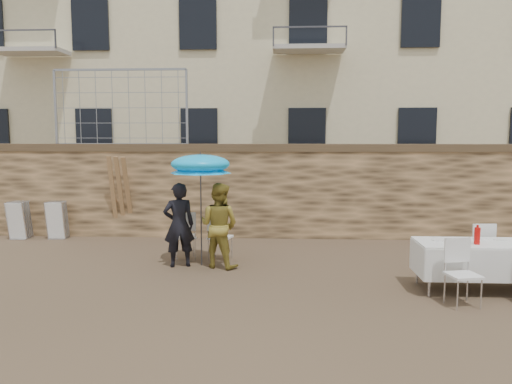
{
  "coord_description": "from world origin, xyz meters",
  "views": [
    {
      "loc": [
        0.88,
        -6.92,
        2.42
      ],
      "look_at": [
        0.4,
        2.2,
        1.4
      ],
      "focal_mm": 35.0,
      "sensor_mm": 36.0,
      "label": 1
    }
  ],
  "objects_px": {
    "table_chair_back": "(478,249)",
    "chair_stack_right": "(59,219)",
    "umbrella": "(200,167)",
    "table_chair_front_left": "(463,273)",
    "chair_stack_left": "(23,219)",
    "banquet_table": "(486,245)",
    "soda_bottle": "(477,236)",
    "man_suit": "(179,225)",
    "couple_chair_left": "(185,235)",
    "woman_dress": "(219,225)",
    "couple_chair_right": "(220,236)"
  },
  "relations": [
    {
      "from": "table_chair_back",
      "to": "chair_stack_right",
      "type": "distance_m",
      "value": 9.15
    },
    {
      "from": "umbrella",
      "to": "table_chair_front_left",
      "type": "height_order",
      "value": "umbrella"
    },
    {
      "from": "chair_stack_left",
      "to": "chair_stack_right",
      "type": "height_order",
      "value": "same"
    },
    {
      "from": "banquet_table",
      "to": "chair_stack_left",
      "type": "bearing_deg",
      "value": 158.75
    },
    {
      "from": "banquet_table",
      "to": "chair_stack_right",
      "type": "relative_size",
      "value": 2.28
    },
    {
      "from": "chair_stack_right",
      "to": "table_chair_back",
      "type": "bearing_deg",
      "value": -18.17
    },
    {
      "from": "umbrella",
      "to": "soda_bottle",
      "type": "xyz_separation_m",
      "value": [
        4.5,
        -1.46,
        -0.94
      ]
    },
    {
      "from": "man_suit",
      "to": "table_chair_back",
      "type": "bearing_deg",
      "value": 157.26
    },
    {
      "from": "man_suit",
      "to": "banquet_table",
      "type": "relative_size",
      "value": 0.75
    },
    {
      "from": "umbrella",
      "to": "couple_chair_left",
      "type": "height_order",
      "value": "umbrella"
    },
    {
      "from": "banquet_table",
      "to": "table_chair_front_left",
      "type": "relative_size",
      "value": 2.19
    },
    {
      "from": "umbrella",
      "to": "chair_stack_right",
      "type": "distance_m",
      "value": 4.67
    },
    {
      "from": "woman_dress",
      "to": "couple_chair_left",
      "type": "distance_m",
      "value": 0.98
    },
    {
      "from": "woman_dress",
      "to": "chair_stack_left",
      "type": "height_order",
      "value": "woman_dress"
    },
    {
      "from": "couple_chair_right",
      "to": "chair_stack_left",
      "type": "distance_m",
      "value": 5.34
    },
    {
      "from": "woman_dress",
      "to": "couple_chair_right",
      "type": "distance_m",
      "value": 0.63
    },
    {
      "from": "soda_bottle",
      "to": "table_chair_back",
      "type": "relative_size",
      "value": 0.27
    },
    {
      "from": "man_suit",
      "to": "woman_dress",
      "type": "bearing_deg",
      "value": 161.7
    },
    {
      "from": "chair_stack_left",
      "to": "umbrella",
      "type": "bearing_deg",
      "value": -26.51
    },
    {
      "from": "umbrella",
      "to": "couple_chair_right",
      "type": "xyz_separation_m",
      "value": [
        0.3,
        0.45,
        -1.37
      ]
    },
    {
      "from": "table_chair_front_left",
      "to": "couple_chair_right",
      "type": "bearing_deg",
      "value": 134.31
    },
    {
      "from": "umbrella",
      "to": "banquet_table",
      "type": "xyz_separation_m",
      "value": [
        4.7,
        -1.31,
        -1.12
      ]
    },
    {
      "from": "couple_chair_left",
      "to": "table_chair_front_left",
      "type": "xyz_separation_m",
      "value": [
        4.5,
        -2.51,
        0.0
      ]
    },
    {
      "from": "banquet_table",
      "to": "table_chair_back",
      "type": "bearing_deg",
      "value": 75.96
    },
    {
      "from": "couple_chair_right",
      "to": "chair_stack_left",
      "type": "xyz_separation_m",
      "value": [
        -4.99,
        1.89,
        -0.02
      ]
    },
    {
      "from": "couple_chair_right",
      "to": "table_chair_front_left",
      "type": "xyz_separation_m",
      "value": [
        3.8,
        -2.51,
        0.0
      ]
    },
    {
      "from": "man_suit",
      "to": "umbrella",
      "type": "bearing_deg",
      "value": 175.74
    },
    {
      "from": "couple_chair_left",
      "to": "chair_stack_right",
      "type": "xyz_separation_m",
      "value": [
        -3.39,
        1.89,
        -0.02
      ]
    },
    {
      "from": "man_suit",
      "to": "couple_chair_left",
      "type": "bearing_deg",
      "value": -108.3
    },
    {
      "from": "woman_dress",
      "to": "banquet_table",
      "type": "xyz_separation_m",
      "value": [
        4.35,
        -1.21,
        -0.05
      ]
    },
    {
      "from": "woman_dress",
      "to": "couple_chair_right",
      "type": "relative_size",
      "value": 1.64
    },
    {
      "from": "woman_dress",
      "to": "umbrella",
      "type": "bearing_deg",
      "value": 6.45
    },
    {
      "from": "couple_chair_right",
      "to": "soda_bottle",
      "type": "height_order",
      "value": "soda_bottle"
    },
    {
      "from": "banquet_table",
      "to": "table_chair_front_left",
      "type": "bearing_deg",
      "value": -128.66
    },
    {
      "from": "soda_bottle",
      "to": "man_suit",
      "type": "bearing_deg",
      "value": 164.47
    },
    {
      "from": "couple_chair_left",
      "to": "chair_stack_right",
      "type": "distance_m",
      "value": 3.89
    },
    {
      "from": "couple_chair_right",
      "to": "table_chair_front_left",
      "type": "distance_m",
      "value": 4.55
    },
    {
      "from": "woman_dress",
      "to": "couple_chair_left",
      "type": "relative_size",
      "value": 1.64
    },
    {
      "from": "banquet_table",
      "to": "chair_stack_left",
      "type": "distance_m",
      "value": 10.08
    },
    {
      "from": "umbrella",
      "to": "woman_dress",
      "type": "bearing_deg",
      "value": -15.95
    },
    {
      "from": "umbrella",
      "to": "couple_chair_right",
      "type": "bearing_deg",
      "value": 56.31
    },
    {
      "from": "couple_chair_right",
      "to": "chair_stack_left",
      "type": "height_order",
      "value": "couple_chair_right"
    },
    {
      "from": "chair_stack_left",
      "to": "chair_stack_right",
      "type": "relative_size",
      "value": 1.0
    },
    {
      "from": "couple_chair_left",
      "to": "table_chair_back",
      "type": "bearing_deg",
      "value": 153.82
    },
    {
      "from": "man_suit",
      "to": "woman_dress",
      "type": "height_order",
      "value": "man_suit"
    },
    {
      "from": "table_chair_front_left",
      "to": "woman_dress",
      "type": "bearing_deg",
      "value": 140.16
    },
    {
      "from": "couple_chair_right",
      "to": "couple_chair_left",
      "type": "bearing_deg",
      "value": 13.9
    },
    {
      "from": "table_chair_back",
      "to": "chair_stack_left",
      "type": "xyz_separation_m",
      "value": [
        -9.59,
        2.85,
        -0.02
      ]
    },
    {
      "from": "soda_bottle",
      "to": "chair_stack_right",
      "type": "relative_size",
      "value": 0.28
    },
    {
      "from": "chair_stack_right",
      "to": "banquet_table",
      "type": "bearing_deg",
      "value": -23.27
    }
  ]
}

